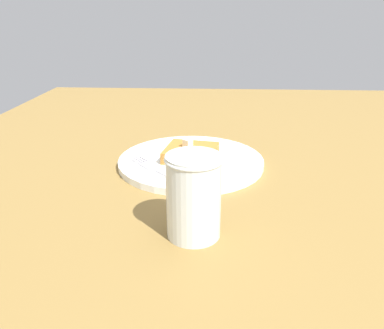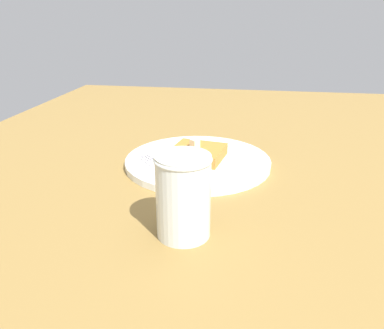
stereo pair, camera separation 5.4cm
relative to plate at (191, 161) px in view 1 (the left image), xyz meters
The scene contains 6 objects.
table_surface 12.88cm from the plate, 125.38° to the right, with size 117.54×117.54×2.31cm, color olive.
plate is the anchor object (origin of this frame).
toast_slice_center 1.48cm from the plate, behind, with size 8.56×8.18×1.97cm, color #AB6F2B.
butter_pat_primary 3.23cm from the plate, 21.39° to the right, with size 1.41×1.27×1.41cm, color #F8E9C4.
fork 7.81cm from the plate, 50.35° to the left, with size 11.77×12.85×0.36cm.
syrup_jar 22.53cm from the plate, 93.97° to the left, with size 6.63×6.63×10.10cm.
Camera 1 is at (4.01, 70.94, 27.16)cm, focal length 35.00 mm.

